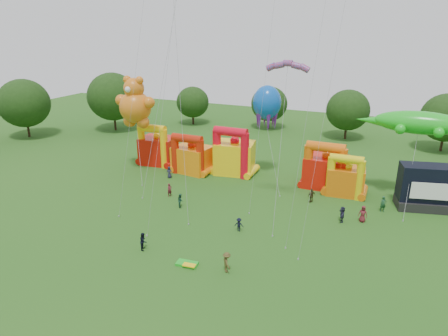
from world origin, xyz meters
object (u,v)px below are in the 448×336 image
at_px(stage_trailer, 437,188).
at_px(spectator_0, 169,172).
at_px(gecko_kite, 417,136).
at_px(octopus_kite, 271,144).
at_px(bouncy_castle_0, 157,148).
at_px(spectator_4, 312,196).
at_px(bouncy_castle_2, 234,156).
at_px(teddy_bear_kite, 137,131).

distance_m(stage_trailer, spectator_0, 35.21).
bearing_deg(gecko_kite, octopus_kite, -176.81).
height_order(bouncy_castle_0, octopus_kite, octopus_kite).
distance_m(gecko_kite, spectator_4, 14.58).
xyz_separation_m(bouncy_castle_0, gecko_kite, (36.99, 0.47, 5.96)).
xyz_separation_m(bouncy_castle_2, gecko_kite, (24.10, -0.32, 5.72)).
relative_size(stage_trailer, octopus_kite, 0.69).
height_order(gecko_kite, spectator_4, gecko_kite).
bearing_deg(spectator_0, bouncy_castle_2, 19.68).
relative_size(bouncy_castle_2, stage_trailer, 0.80).
relative_size(bouncy_castle_0, spectator_4, 3.67).
relative_size(gecko_kite, octopus_kite, 1.04).
height_order(bouncy_castle_2, gecko_kite, gecko_kite).
bearing_deg(gecko_kite, teddy_bear_kite, -171.49).
height_order(bouncy_castle_0, spectator_0, bouncy_castle_0).
distance_m(bouncy_castle_2, spectator_4, 14.40).
xyz_separation_m(stage_trailer, teddy_bear_kite, (-39.89, -4.08, 4.01)).
xyz_separation_m(stage_trailer, octopus_kite, (-20.97, 0.44, 2.93)).
bearing_deg(bouncy_castle_2, bouncy_castle_0, -176.47).
height_order(stage_trailer, gecko_kite, gecko_kite).
height_order(stage_trailer, octopus_kite, octopus_kite).
relative_size(bouncy_castle_0, spectator_0, 3.87).
xyz_separation_m(bouncy_castle_2, teddy_bear_kite, (-12.82, -5.85, 3.88)).
relative_size(bouncy_castle_0, octopus_kite, 0.51).
bearing_deg(octopus_kite, teddy_bear_kite, -166.56).
bearing_deg(bouncy_castle_0, teddy_bear_kite, -89.21).
xyz_separation_m(bouncy_castle_2, spectator_0, (-7.90, -5.60, -1.92)).
height_order(teddy_bear_kite, octopus_kite, teddy_bear_kite).
xyz_separation_m(teddy_bear_kite, spectator_4, (25.81, -0.09, -5.75)).
relative_size(stage_trailer, spectator_0, 5.30).
bearing_deg(teddy_bear_kite, spectator_0, 2.83).
xyz_separation_m(stage_trailer, spectator_4, (-14.07, -4.17, -1.74)).
distance_m(spectator_0, spectator_4, 20.89).
bearing_deg(bouncy_castle_0, spectator_4, -11.24).
distance_m(bouncy_castle_2, octopus_kite, 6.83).
height_order(octopus_kite, spectator_4, octopus_kite).
xyz_separation_m(teddy_bear_kite, gecko_kite, (36.92, 5.52, 1.84)).
distance_m(bouncy_castle_2, teddy_bear_kite, 14.62).
bearing_deg(stage_trailer, gecko_kite, 153.98).
bearing_deg(bouncy_castle_2, gecko_kite, -0.77).
relative_size(stage_trailer, gecko_kite, 0.67).
bearing_deg(octopus_kite, bouncy_castle_0, 178.40).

